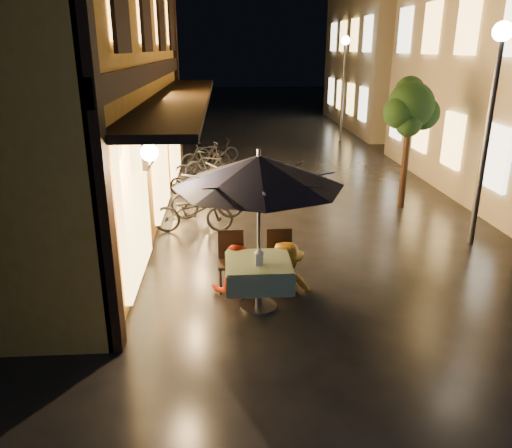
{
  "coord_description": "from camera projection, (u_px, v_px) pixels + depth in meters",
  "views": [
    {
      "loc": [
        -2.0,
        -7.2,
        3.78
      ],
      "look_at": [
        -1.52,
        0.2,
        1.15
      ],
      "focal_mm": 35.0,
      "sensor_mm": 36.0,
      "label": 1
    }
  ],
  "objects": [
    {
      "name": "bicycle_5",
      "position": [
        206.0,
        157.0,
        15.89
      ],
      "size": [
        1.69,
        0.84,
        0.98
      ],
      "primitive_type": "imported",
      "rotation": [
        0.0,
        0.0,
        1.82
      ],
      "color": "black",
      "rests_on": "ground"
    },
    {
      "name": "streetlamp_near",
      "position": [
        493.0,
        97.0,
        9.24
      ],
      "size": [
        0.36,
        0.36,
        4.23
      ],
      "color": "#59595E",
      "rests_on": "ground"
    },
    {
      "name": "east_building_far",
      "position": [
        417.0,
        50.0,
        24.31
      ],
      "size": [
        7.3,
        10.3,
        7.3
      ],
      "color": "#ACA289",
      "rests_on": "ground"
    },
    {
      "name": "bicycle_6",
      "position": [
        217.0,
        151.0,
        17.29
      ],
      "size": [
        1.6,
        0.86,
        0.8
      ],
      "primitive_type": "imported",
      "rotation": [
        0.0,
        0.0,
        1.8
      ],
      "color": "black",
      "rests_on": "ground"
    },
    {
      "name": "bicycle_3",
      "position": [
        210.0,
        168.0,
        14.4
      ],
      "size": [
        1.66,
        1.07,
        0.97
      ],
      "primitive_type": "imported",
      "rotation": [
        0.0,
        0.0,
        1.16
      ],
      "color": "black",
      "rests_on": "ground"
    },
    {
      "name": "bicycle_4",
      "position": [
        202.0,
        168.0,
        14.58
      ],
      "size": [
        1.78,
        0.83,
        0.9
      ],
      "primitive_type": "imported",
      "rotation": [
        0.0,
        0.0,
        1.71
      ],
      "color": "black",
      "rests_on": "ground"
    },
    {
      "name": "bicycle_0",
      "position": [
        193.0,
        212.0,
        10.69
      ],
      "size": [
        1.73,
        0.63,
        0.9
      ],
      "primitive_type": "imported",
      "rotation": [
        0.0,
        0.0,
        1.55
      ],
      "color": "black",
      "rests_on": "ground"
    },
    {
      "name": "person_yellow",
      "position": [
        286.0,
        244.0,
        7.97
      ],
      "size": [
        1.08,
        0.66,
        1.62
      ],
      "primitive_type": "imported",
      "rotation": [
        0.0,
        0.0,
        3.2
      ],
      "color": "orange",
      "rests_on": "ground"
    },
    {
      "name": "person_orange",
      "position": [
        234.0,
        246.0,
        7.92
      ],
      "size": [
        0.78,
        0.61,
        1.6
      ],
      "primitive_type": "imported",
      "rotation": [
        0.0,
        0.0,
        3.14
      ],
      "color": "red",
      "rests_on": "ground"
    },
    {
      "name": "cafe_table",
      "position": [
        259.0,
        273.0,
        7.49
      ],
      "size": [
        0.99,
        0.99,
        0.78
      ],
      "color": "#59595E",
      "rests_on": "ground"
    },
    {
      "name": "ground",
      "position": [
        349.0,
        292.0,
        8.15
      ],
      "size": [
        90.0,
        90.0,
        0.0
      ],
      "primitive_type": "plane",
      "color": "black",
      "rests_on": "ground"
    },
    {
      "name": "table_lantern",
      "position": [
        259.0,
        256.0,
        7.26
      ],
      "size": [
        0.16,
        0.16,
        0.25
      ],
      "color": "white",
      "rests_on": "cafe_table"
    },
    {
      "name": "cafe_chair_left",
      "position": [
        231.0,
        257.0,
        8.17
      ],
      "size": [
        0.42,
        0.42,
        0.97
      ],
      "color": "black",
      "rests_on": "ground"
    },
    {
      "name": "patio_umbrella",
      "position": [
        259.0,
        171.0,
        6.97
      ],
      "size": [
        2.46,
        2.46,
        2.46
      ],
      "color": "#59595E",
      "rests_on": "ground"
    },
    {
      "name": "street_tree",
      "position": [
        411.0,
        109.0,
        11.73
      ],
      "size": [
        1.43,
        1.2,
        3.15
      ],
      "color": "black",
      "rests_on": "ground"
    },
    {
      "name": "bicycle_1",
      "position": [
        207.0,
        197.0,
        11.48
      ],
      "size": [
        1.76,
        0.6,
        1.04
      ],
      "primitive_type": "imported",
      "rotation": [
        0.0,
        0.0,
        1.63
      ],
      "color": "black",
      "rests_on": "ground"
    },
    {
      "name": "cafe_chair_right",
      "position": [
        280.0,
        256.0,
        8.22
      ],
      "size": [
        0.42,
        0.42,
        0.97
      ],
      "color": "black",
      "rests_on": "ground"
    },
    {
      "name": "bicycle_2",
      "position": [
        197.0,
        182.0,
        13.25
      ],
      "size": [
        1.61,
        0.86,
        0.8
      ],
      "primitive_type": "imported",
      "rotation": [
        0.0,
        0.0,
        1.35
      ],
      "color": "black",
      "rests_on": "ground"
    },
    {
      "name": "west_building",
      "position": [
        42.0,
        51.0,
        10.33
      ],
      "size": [
        5.9,
        11.4,
        7.4
      ],
      "color": "gold",
      "rests_on": "ground"
    },
    {
      "name": "streetlamp_far",
      "position": [
        344.0,
        70.0,
        20.53
      ],
      "size": [
        0.36,
        0.36,
        4.23
      ],
      "color": "#59595E",
      "rests_on": "ground"
    }
  ]
}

